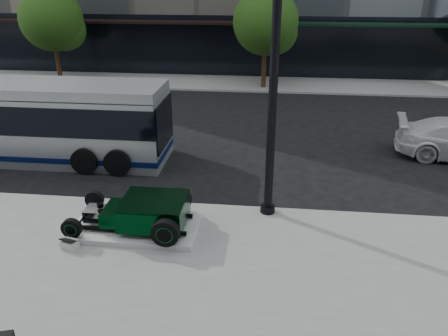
# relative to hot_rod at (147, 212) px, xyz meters

# --- Properties ---
(ground) EXTENTS (120.00, 120.00, 0.00)m
(ground) POSITION_rel_hot_rod_xyz_m (1.68, 3.64, -0.70)
(ground) COLOR black
(ground) RESTS_ON ground
(sidewalk_far) EXTENTS (70.00, 4.00, 0.12)m
(sidewalk_far) POSITION_rel_hot_rod_xyz_m (1.68, 17.64, -0.64)
(sidewalk_far) COLOR gray
(sidewalk_far) RESTS_ON ground
(street_trees) EXTENTS (29.80, 3.80, 5.70)m
(street_trees) POSITION_rel_hot_rod_xyz_m (2.82, 16.72, 3.07)
(street_trees) COLOR black
(street_trees) RESTS_ON sidewalk_far
(display_plinth) EXTENTS (3.40, 1.80, 0.15)m
(display_plinth) POSITION_rel_hot_rod_xyz_m (-0.33, -0.00, -0.50)
(display_plinth) COLOR silver
(display_plinth) RESTS_ON sidewalk_near
(hot_rod) EXTENTS (3.22, 2.00, 0.81)m
(hot_rod) POSITION_rel_hot_rod_xyz_m (0.00, 0.00, 0.00)
(hot_rod) COLOR black
(hot_rod) RESTS_ON display_plinth
(info_plaque) EXTENTS (0.46, 0.39, 0.31)m
(info_plaque) POSITION_rel_hot_rod_xyz_m (-1.77, -1.04, -0.45)
(info_plaque) COLOR silver
(info_plaque) RESTS_ON sidewalk_near
(lamppost) EXTENTS (0.43, 0.43, 7.82)m
(lamppost) POSITION_rel_hot_rod_xyz_m (3.25, 1.37, 3.04)
(lamppost) COLOR black
(lamppost) RESTS_ON sidewalk_near
(transit_bus) EXTENTS (12.12, 2.88, 2.92)m
(transit_bus) POSITION_rel_hot_rod_xyz_m (-6.64, 4.88, 0.79)
(transit_bus) COLOR #A5A9AE
(transit_bus) RESTS_ON ground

